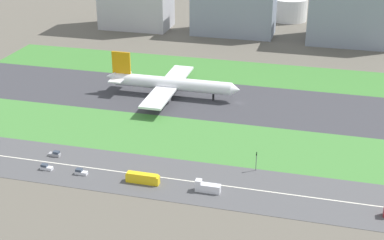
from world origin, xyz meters
The scene contains 17 objects.
ground_plane centered at (0.00, 0.00, 0.00)m, with size 800.00×800.00×0.00m, color #5B564C.
runway centered at (0.00, 0.00, 0.05)m, with size 280.00×46.00×0.10m, color #38383D.
grass_median_north centered at (0.00, 41.00, 0.05)m, with size 280.00×36.00×0.10m, color #3D7A33.
grass_median_south centered at (0.00, -41.00, 0.05)m, with size 280.00×36.00×0.10m, color #427F38.
highway centered at (0.00, -73.00, 0.05)m, with size 280.00×28.00×0.10m, color #4C4C4F.
highway_centerline centered at (0.00, -73.00, 0.11)m, with size 266.00×0.50×0.01m, color silver.
airliner centered at (-33.17, 0.00, 6.23)m, with size 65.00×56.00×19.70m.
car_2 centered at (-57.15, -68.00, 0.92)m, with size 4.40×1.80×2.00m.
car_0 centered at (-42.14, -78.00, 0.92)m, with size 4.40×1.80×2.00m.
truck_1 centered at (3.31, -78.00, 1.67)m, with size 8.40×2.50×4.00m.
bus_0 centered at (-19.18, -78.00, 1.82)m, with size 11.60×2.50×3.50m.
car_1 centered at (-55.49, -78.00, 0.92)m, with size 4.40×1.80×2.00m.
traffic_light centered at (16.86, -60.01, 4.29)m, with size 0.36×0.50×7.20m.
hangar_building centered at (-24.04, 114.00, 18.52)m, with size 51.97×25.16×37.03m, color gray.
office_tower centered at (48.98, 114.00, 22.18)m, with size 51.66×33.12×44.36m, color gray.
fuel_tank_west centered at (-17.60, 159.00, 6.33)m, with size 16.18×16.18×12.67m, color silver.
fuel_tank_centre centered at (7.15, 159.00, 7.72)m, with size 25.54×25.54×15.45m, color silver.
Camera 1 is at (37.70, -230.52, 97.48)m, focal length 51.57 mm.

